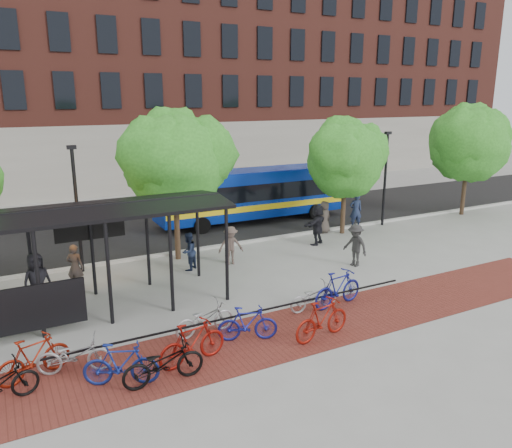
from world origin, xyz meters
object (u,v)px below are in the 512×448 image
tree_d (470,140)px  pedestrian_3 (231,245)px  bike_4 (163,363)px  bike_9 (322,319)px  tree_c (346,155)px  bike_10 (314,297)px  lamp_post_left (77,206)px  pedestrian_0 (37,282)px  bike_2 (74,355)px  pedestrian_6 (324,217)px  bike_3 (121,364)px  pedestrian_5 (317,224)px  pedestrian_9 (355,245)px  bike_6 (205,319)px  bike_1 (33,358)px  pedestrian_2 (188,251)px  bus_shelter (60,226)px  bike_5 (192,343)px  bike_11 (338,288)px  tree_b (176,157)px  lamp_post_right (385,176)px  pedestrian_7 (356,211)px  bus (252,192)px  bike_7 (248,324)px

tree_d → pedestrian_3: (-16.35, -1.79, -3.64)m
bike_4 → bike_9: size_ratio=1.03×
tree_c → bike_10: (-6.91, -7.35, -3.58)m
lamp_post_left → bike_9: bearing=-60.8°
bike_10 → pedestrian_0: bearing=62.4°
tree_d → bike_2: (-23.59, -7.68, -3.97)m
pedestrian_6 → bike_3: bearing=28.3°
pedestrian_5 → pedestrian_9: pedestrian_5 is taller
bike_6 → bike_1: bearing=88.4°
bike_9 → pedestrian_6: size_ratio=1.20×
pedestrian_2 → pedestrian_3: 1.85m
bus_shelter → tree_c: (14.22, 3.83, 1.06)m
bike_1 → bike_5: (3.81, -1.21, 0.03)m
bike_10 → bike_11: 0.94m
tree_b → pedestrian_3: size_ratio=3.91×
bike_9 → pedestrian_2: pedestrian_2 is taller
bus_shelter → lamp_post_right: bearing=13.4°
tree_b → bike_9: 9.99m
tree_d → bike_10: 17.99m
tree_d → bike_4: bearing=-157.0°
tree_d → bike_2: tree_d is taller
pedestrian_3 → pedestrian_7: pedestrian_7 is taller
tree_c → pedestrian_5: size_ratio=3.01×
pedestrian_7 → bike_3: bearing=47.0°
tree_d → bike_9: tree_d is taller
bike_2 → pedestrian_2: pedestrian_2 is taller
tree_c → bike_3: (-13.65, -8.83, -3.49)m
bike_1 → tree_b: bearing=-60.0°
bike_5 → bike_9: bike_9 is taller
lamp_post_right → pedestrian_7: (-1.76, 0.20, -1.78)m
bike_5 → pedestrian_7: 15.79m
lamp_post_left → bike_3: 9.35m
tree_c → pedestrian_6: (-0.90, 0.45, -3.21)m
bike_11 → bus: bearing=-22.1°
bus → tree_d: bearing=-18.9°
lamp_post_left → bike_11: lamp_post_left is taller
pedestrian_6 → pedestrian_7: (2.05, 0.00, 0.12)m
bike_1 → bike_3: bike_1 is taller
bike_11 → bike_2: bearing=83.4°
bus_shelter → bike_2: (-0.36, -3.86, -2.50)m
bike_7 → bike_10: bearing=-51.8°
tree_d → pedestrian_7: size_ratio=3.39×
bike_11 → pedestrian_2: pedestrian_2 is taller
bus_shelter → tree_d: (23.23, 3.83, 1.47)m
tree_c → bike_2: 16.86m
bike_2 → bike_6: 3.81m
bike_1 → pedestrian_0: (0.52, 4.51, 0.42)m
tree_c → pedestrian_7: size_ratio=3.06×
bike_4 → bike_5: size_ratio=1.04×
lamp_post_right → bike_11: 11.96m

